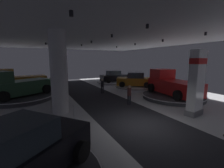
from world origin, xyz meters
TOP-DOWN VIEW (x-y plane):
  - ground at (0.00, 0.00)m, footprint 24.00×44.00m
  - ceiling_with_spotlights at (0.00, -0.00)m, footprint 24.00×44.00m
  - column_left at (-3.77, 4.24)m, footprint 1.11×1.11m
  - brand_sign_pylon at (3.95, -0.31)m, footprint 1.35×0.84m
  - display_platform_deep_left at (-6.59, 15.26)m, footprint 5.68×5.68m
  - pickup_truck_deep_left at (-6.91, 15.22)m, footprint 5.52×3.18m
  - display_platform_far_left at (-6.45, 9.52)m, footprint 5.68×5.68m
  - pickup_truck_far_left at (-6.73, 9.36)m, footprint 5.64×4.56m
  - display_car_near_left at (-5.81, -2.07)m, footprint 4.41×4.02m
  - display_platform_far_right at (5.67, 8.89)m, footprint 4.56×4.56m
  - display_car_far_right at (5.70, 8.87)m, footprint 4.48×3.86m
  - display_platform_deep_right at (5.81, 14.38)m, footprint 5.33×5.33m
  - display_car_deep_right at (5.78, 14.39)m, footprint 4.32×2.42m
  - display_platform_mid_right at (6.29, 3.48)m, footprint 5.68×5.68m
  - pickup_truck_mid_right at (6.34, 3.80)m, footprint 3.22×5.53m
  - visitor_walking_near at (1.18, 8.40)m, footprint 0.32×0.32m
  - visitor_walking_far at (1.45, 3.61)m, footprint 0.32×0.32m
  - stanchion_c at (-3.35, 2.23)m, footprint 0.28×0.28m

SIDE VIEW (x-z plane):
  - ground at x=0.00m, z-range -0.05..0.00m
  - display_platform_deep_right at x=5.81m, z-range 0.02..0.24m
  - display_platform_deep_left at x=-6.59m, z-range 0.02..0.25m
  - display_platform_mid_right at x=6.29m, z-range 0.02..0.37m
  - display_platform_far_right at x=5.67m, z-range 0.02..0.38m
  - display_platform_far_left at x=-6.45m, z-range 0.02..0.39m
  - stanchion_c at x=-3.35m, z-range -0.13..0.88m
  - visitor_walking_near at x=1.18m, z-range 0.11..1.70m
  - visitor_walking_far at x=1.45m, z-range 0.11..1.70m
  - display_car_deep_right at x=5.78m, z-range 0.13..1.84m
  - display_car_near_left at x=-5.81m, z-range 0.24..1.95m
  - display_car_far_right at x=5.70m, z-range 0.28..1.98m
  - pickup_truck_deep_left at x=-6.91m, z-range 0.02..2.32m
  - pickup_truck_mid_right at x=6.34m, z-range 0.13..2.43m
  - pickup_truck_far_left at x=-6.73m, z-range 0.16..2.46m
  - brand_sign_pylon at x=3.95m, z-range 0.07..4.28m
  - column_left at x=-3.77m, z-range 0.00..5.50m
  - ceiling_with_spotlights at x=0.00m, z-range 5.35..5.74m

